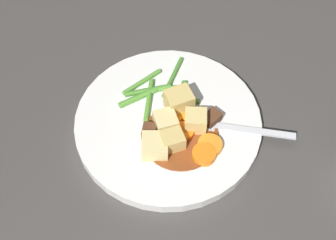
# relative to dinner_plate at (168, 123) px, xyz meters

# --- Properties ---
(ground_plane) EXTENTS (3.00, 3.00, 0.00)m
(ground_plane) POSITION_rel_dinner_plate_xyz_m (0.00, 0.00, -0.01)
(ground_plane) COLOR #423F3D
(dinner_plate) EXTENTS (0.27, 0.27, 0.02)m
(dinner_plate) POSITION_rel_dinner_plate_xyz_m (0.00, 0.00, 0.00)
(dinner_plate) COLOR white
(dinner_plate) RESTS_ON ground_plane
(stew_sauce) EXTENTS (0.11, 0.11, 0.00)m
(stew_sauce) POSITION_rel_dinner_plate_xyz_m (0.03, 0.00, 0.01)
(stew_sauce) COLOR brown
(stew_sauce) RESTS_ON dinner_plate
(carrot_slice_0) EXTENTS (0.05, 0.05, 0.01)m
(carrot_slice_0) POSITION_rel_dinner_plate_xyz_m (0.08, 0.01, 0.01)
(carrot_slice_0) COLOR orange
(carrot_slice_0) RESTS_ON dinner_plate
(carrot_slice_1) EXTENTS (0.03, 0.03, 0.01)m
(carrot_slice_1) POSITION_rel_dinner_plate_xyz_m (0.03, 0.01, 0.01)
(carrot_slice_1) COLOR orange
(carrot_slice_1) RESTS_ON dinner_plate
(carrot_slice_2) EXTENTS (0.04, 0.04, 0.01)m
(carrot_slice_2) POSITION_rel_dinner_plate_xyz_m (0.07, 0.03, 0.01)
(carrot_slice_2) COLOR orange
(carrot_slice_2) RESTS_ON dinner_plate
(carrot_slice_3) EXTENTS (0.04, 0.04, 0.01)m
(carrot_slice_3) POSITION_rel_dinner_plate_xyz_m (0.01, 0.03, 0.01)
(carrot_slice_3) COLOR orange
(carrot_slice_3) RESTS_ON dinner_plate
(carrot_slice_4) EXTENTS (0.04, 0.04, 0.01)m
(carrot_slice_4) POSITION_rel_dinner_plate_xyz_m (-0.00, 0.01, 0.01)
(carrot_slice_4) COLOR orange
(carrot_slice_4) RESTS_ON dinner_plate
(potato_chunk_0) EXTENTS (0.05, 0.05, 0.03)m
(potato_chunk_0) POSITION_rel_dinner_plate_xyz_m (0.04, -0.04, 0.02)
(potato_chunk_0) COLOR #EAD68C
(potato_chunk_0) RESTS_ON dinner_plate
(potato_chunk_1) EXTENTS (0.04, 0.04, 0.03)m
(potato_chunk_1) POSITION_rel_dinner_plate_xyz_m (0.03, 0.03, 0.02)
(potato_chunk_1) COLOR #E5CC7A
(potato_chunk_1) RESTS_ON dinner_plate
(potato_chunk_2) EXTENTS (0.04, 0.04, 0.03)m
(potato_chunk_2) POSITION_rel_dinner_plate_xyz_m (0.01, -0.01, 0.02)
(potato_chunk_2) COLOR #EAD68C
(potato_chunk_2) RESTS_ON dinner_plate
(potato_chunk_3) EXTENTS (0.04, 0.04, 0.04)m
(potato_chunk_3) POSITION_rel_dinner_plate_xyz_m (-0.01, 0.02, 0.03)
(potato_chunk_3) COLOR #DBBC6B
(potato_chunk_3) RESTS_ON dinner_plate
(potato_chunk_4) EXTENTS (0.03, 0.04, 0.03)m
(potato_chunk_4) POSITION_rel_dinner_plate_xyz_m (0.04, -0.02, 0.02)
(potato_chunk_4) COLOR #DBBC6B
(potato_chunk_4) RESTS_ON dinner_plate
(meat_chunk_0) EXTENTS (0.03, 0.03, 0.02)m
(meat_chunk_0) POSITION_rel_dinner_plate_xyz_m (0.03, 0.05, 0.02)
(meat_chunk_0) COLOR #56331E
(meat_chunk_0) RESTS_ON dinner_plate
(meat_chunk_1) EXTENTS (0.03, 0.03, 0.02)m
(meat_chunk_1) POSITION_rel_dinner_plate_xyz_m (0.01, -0.04, 0.02)
(meat_chunk_1) COLOR #56331E
(meat_chunk_1) RESTS_ON dinner_plate
(green_bean_0) EXTENTS (0.02, 0.07, 0.01)m
(green_bean_0) POSITION_rel_dinner_plate_xyz_m (-0.08, -0.00, 0.01)
(green_bean_0) COLOR #599E38
(green_bean_0) RESTS_ON dinner_plate
(green_bean_1) EXTENTS (0.03, 0.07, 0.01)m
(green_bean_1) POSITION_rel_dinner_plate_xyz_m (-0.06, 0.00, 0.01)
(green_bean_1) COLOR #4C8E33
(green_bean_1) RESTS_ON dinner_plate
(green_bean_2) EXTENTS (0.04, 0.04, 0.01)m
(green_bean_2) POSITION_rel_dinner_plate_xyz_m (-0.02, 0.04, 0.01)
(green_bean_2) COLOR #66AD42
(green_bean_2) RESTS_ON dinner_plate
(green_bean_3) EXTENTS (0.06, 0.06, 0.01)m
(green_bean_3) POSITION_rel_dinner_plate_xyz_m (-0.02, 0.03, 0.01)
(green_bean_3) COLOR #4C8E33
(green_bean_3) RESTS_ON dinner_plate
(green_bean_4) EXTENTS (0.01, 0.06, 0.01)m
(green_bean_4) POSITION_rel_dinner_plate_xyz_m (-0.06, -0.02, 0.01)
(green_bean_4) COLOR #599E38
(green_bean_4) RESTS_ON dinner_plate
(green_bean_5) EXTENTS (0.06, 0.07, 0.01)m
(green_bean_5) POSITION_rel_dinner_plate_xyz_m (-0.06, 0.05, 0.01)
(green_bean_5) COLOR #4C8E33
(green_bean_5) RESTS_ON dinner_plate
(green_bean_6) EXTENTS (0.07, 0.05, 0.01)m
(green_bean_6) POSITION_rel_dinner_plate_xyz_m (-0.04, -0.01, 0.01)
(green_bean_6) COLOR #599E38
(green_bean_6) RESTS_ON dinner_plate
(green_bean_7) EXTENTS (0.03, 0.06, 0.01)m
(green_bean_7) POSITION_rel_dinner_plate_xyz_m (-0.05, 0.02, 0.01)
(green_bean_7) COLOR #599E38
(green_bean_7) RESTS_ON dinner_plate
(fork) EXTENTS (0.12, 0.14, 0.00)m
(fork) POSITION_rel_dinner_plate_xyz_m (0.06, 0.07, 0.01)
(fork) COLOR silver
(fork) RESTS_ON dinner_plate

